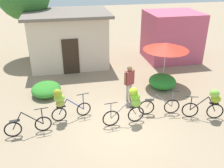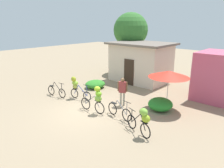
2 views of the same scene
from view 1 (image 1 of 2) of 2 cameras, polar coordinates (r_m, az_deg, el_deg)
name	(u,v)px [view 1 (image 1 of 2)]	position (r m, az deg, el deg)	size (l,w,h in m)	color
ground_plane	(120,127)	(9.76, 1.87, -9.68)	(60.00, 60.00, 0.00)	gray
building_low	(69,39)	(15.39, -9.85, 10.16)	(4.85, 3.61, 3.15)	beige
shop_pink	(171,36)	(16.58, 13.39, 10.58)	(3.20, 2.80, 2.98)	#C3506D
hedge_bush_front_left	(46,89)	(12.23, -14.77, -1.17)	(1.38, 1.55, 0.57)	#308328
hedge_bush_front_right	(162,81)	(12.72, 11.39, 0.58)	(1.34, 1.38, 0.69)	#267E29
market_umbrella	(166,46)	(12.50, 12.22, 8.39)	(2.21, 2.21, 2.21)	beige
bicycle_leftmost	(28,126)	(9.69, -18.51, -9.00)	(1.67, 0.28, 0.98)	black
bicycle_near_pile	(63,102)	(9.88, -11.14, -4.00)	(1.59, 0.47, 1.43)	black
bicycle_center_loaded	(131,104)	(9.56, 4.39, -4.47)	(1.69, 0.43, 1.50)	black
bicycle_by_shop	(159,106)	(10.50, 10.70, -5.01)	(1.71, 0.28, 1.04)	black
bicycle_rightmost	(210,102)	(10.59, 21.48, -3.76)	(1.58, 0.55, 1.30)	black
person_vendor	(129,80)	(11.04, 3.96, 0.94)	(0.53, 0.36, 1.68)	gray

